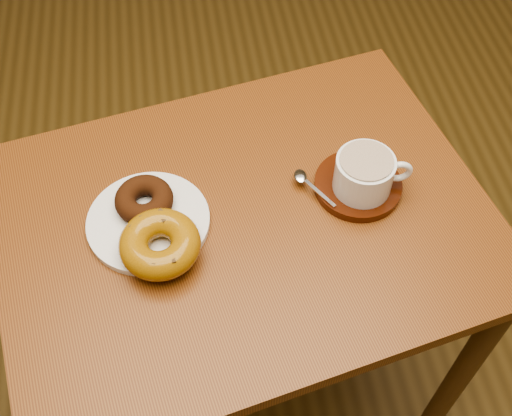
{
  "coord_description": "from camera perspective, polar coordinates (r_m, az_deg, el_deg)",
  "views": [
    {
      "loc": [
        0.08,
        -0.7,
        1.62
      ],
      "look_at": [
        0.17,
        -0.09,
        0.78
      ],
      "focal_mm": 45.0,
      "sensor_mm": 36.0,
      "label": 1
    }
  ],
  "objects": [
    {
      "name": "ground",
      "position": [
        1.76,
        -5.99,
        -13.35
      ],
      "size": [
        6.0,
        6.0,
        0.0
      ],
      "primitive_type": "plane",
      "color": "brown",
      "rests_on": "ground"
    },
    {
      "name": "donut_cinnamon",
      "position": [
        1.06,
        -9.92,
        0.74
      ],
      "size": [
        0.11,
        0.11,
        0.03
      ],
      "primitive_type": "torus",
      "rotation": [
        0.0,
        0.0,
        0.13
      ],
      "color": "#381A0B",
      "rests_on": "donut_plate"
    },
    {
      "name": "coffee_cup",
      "position": [
        1.06,
        9.67,
        3.05
      ],
      "size": [
        0.13,
        0.1,
        0.07
      ],
      "rotation": [
        0.0,
        0.0,
        -0.1
      ],
      "color": "white",
      "rests_on": "saucer"
    },
    {
      "name": "saucer",
      "position": [
        1.1,
        9.04,
        2.01
      ],
      "size": [
        0.2,
        0.2,
        0.02
      ],
      "primitive_type": "cylinder",
      "rotation": [
        0.0,
        0.0,
        0.46
      ],
      "color": "#3B1508",
      "rests_on": "cafe_table"
    },
    {
      "name": "donut_plate",
      "position": [
        1.06,
        -9.54,
        -1.2
      ],
      "size": [
        0.24,
        0.24,
        0.01
      ],
      "primitive_type": "cylinder",
      "rotation": [
        0.0,
        0.0,
        0.21
      ],
      "color": "white",
      "rests_on": "cafe_table"
    },
    {
      "name": "teaspoon",
      "position": [
        1.08,
        4.3,
        2.56
      ],
      "size": [
        0.06,
        0.09,
        0.01
      ],
      "rotation": [
        0.0,
        0.0,
        0.55
      ],
      "color": "silver",
      "rests_on": "saucer"
    },
    {
      "name": "cafe_table",
      "position": [
        1.16,
        -0.98,
        -4.25
      ],
      "size": [
        0.91,
        0.75,
        0.76
      ],
      "rotation": [
        0.0,
        0.0,
        0.2
      ],
      "color": "brown",
      "rests_on": "ground"
    },
    {
      "name": "donut_caramel",
      "position": [
        1.0,
        -8.55,
        -3.18
      ],
      "size": [
        0.16,
        0.16,
        0.05
      ],
      "rotation": [
        0.0,
        0.0,
        0.37
      ],
      "color": "#9B6710",
      "rests_on": "donut_plate"
    }
  ]
}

